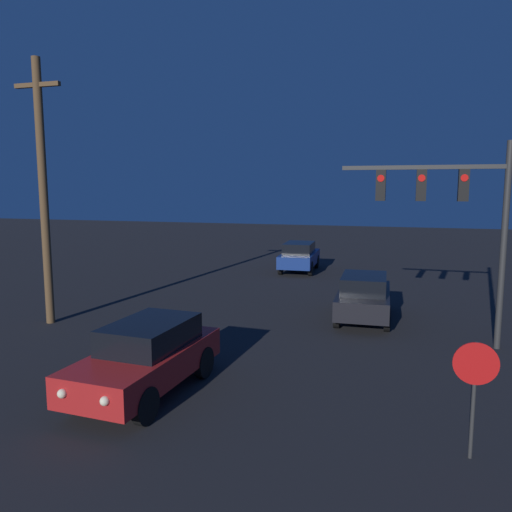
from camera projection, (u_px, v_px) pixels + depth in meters
The scene contains 6 objects.
car_near at pixel (147, 356), 11.13m from camera, with size 1.98×4.35×1.60m.
car_mid at pixel (364, 296), 17.27m from camera, with size 1.89×4.32×1.60m.
car_far at pixel (299, 256), 27.28m from camera, with size 1.92×4.33×1.60m.
traffic_signal_mast at pixel (454, 207), 14.14m from camera, with size 4.61×0.30×5.85m.
stop_sign at pixel (475, 378), 8.31m from camera, with size 0.73×0.07×2.05m.
utility_pole at pixel (43, 189), 16.41m from camera, with size 1.68×0.28×8.70m.
Camera 1 is at (3.68, -0.09, 4.59)m, focal length 35.00 mm.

